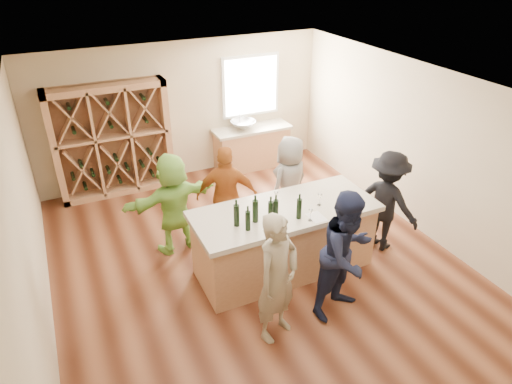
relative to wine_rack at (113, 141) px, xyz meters
name	(u,v)px	position (x,y,z in m)	size (l,w,h in m)	color
floor	(256,265)	(1.50, -3.27, -1.15)	(6.00, 7.00, 0.10)	brown
ceiling	(256,85)	(1.50, -3.27, 1.75)	(6.00, 7.00, 0.10)	white
wall_back	(183,110)	(1.50, 0.28, 0.30)	(6.00, 0.10, 2.80)	#CAB692
wall_front	(438,370)	(1.50, -6.82, 0.30)	(6.00, 0.10, 2.80)	#CAB692
wall_left	(24,236)	(-1.55, -3.27, 0.30)	(0.10, 7.00, 2.80)	#CAB692
wall_right	(420,148)	(4.55, -3.27, 0.30)	(0.10, 7.00, 2.80)	#CAB692
window_frame	(251,86)	(3.00, 0.20, 0.65)	(1.30, 0.06, 1.30)	white
window_pane	(251,86)	(3.00, 0.17, 0.65)	(1.18, 0.01, 1.18)	white
wine_rack	(113,141)	(0.00, 0.00, 0.00)	(2.20, 0.45, 2.20)	#B17C54
back_counter_base	(252,148)	(2.90, -0.07, -0.67)	(1.60, 0.58, 0.86)	#B17C54
back_counter_top	(252,129)	(2.90, -0.07, -0.21)	(1.70, 0.62, 0.06)	#BEB29B
sink	(243,125)	(2.70, -0.07, -0.09)	(0.54, 0.54, 0.19)	silver
faucet	(240,120)	(2.70, 0.11, -0.03)	(0.02, 0.02, 0.30)	silver
tasting_counter_base	(284,242)	(1.83, -3.58, -0.60)	(2.60, 1.00, 1.00)	#B17C54
tasting_counter_top	(285,211)	(1.83, -3.58, -0.06)	(2.72, 1.12, 0.08)	#BEB29B
wine_bottle_a	(236,216)	(1.02, -3.69, 0.14)	(0.08, 0.08, 0.32)	black
wine_bottle_b	(248,221)	(1.12, -3.85, 0.12)	(0.07, 0.07, 0.29)	black
wine_bottle_c	(255,211)	(1.29, -3.71, 0.15)	(0.08, 0.08, 0.33)	black
wine_bottle_d	(271,212)	(1.49, -3.79, 0.13)	(0.08, 0.08, 0.30)	black
wine_bottle_e	(276,210)	(1.57, -3.77, 0.13)	(0.07, 0.07, 0.30)	black
wine_glass_a	(281,223)	(1.53, -4.01, 0.06)	(0.06, 0.06, 0.17)	white
wine_glass_b	(310,215)	(1.99, -4.00, 0.06)	(0.06, 0.06, 0.16)	white
wine_glass_c	(347,206)	(2.56, -4.04, 0.08)	(0.07, 0.07, 0.20)	white
wine_glass_d	(320,200)	(2.33, -3.70, 0.07)	(0.07, 0.07, 0.18)	white
wine_glass_e	(348,198)	(2.73, -3.84, 0.07)	(0.07, 0.07, 0.18)	white
tasting_menu_a	(275,230)	(1.43, -4.01, -0.02)	(0.21, 0.28, 0.00)	white
tasting_menu_b	(316,217)	(2.11, -3.97, -0.02)	(0.21, 0.28, 0.00)	white
tasting_menu_c	(350,208)	(2.69, -3.97, -0.02)	(0.22, 0.31, 0.00)	white
person_near_left	(277,278)	(1.12, -4.71, -0.21)	(0.65, 0.47, 1.78)	gray
person_near_right	(347,255)	(2.14, -4.69, -0.19)	(0.89, 0.49, 1.82)	#191E38
person_server	(386,201)	(3.58, -3.73, -0.26)	(1.09, 0.51, 1.69)	black
person_far_mid	(227,196)	(1.35, -2.52, -0.25)	(1.00, 0.51, 1.71)	#994C19
person_far_right	(290,183)	(2.51, -2.49, -0.27)	(0.81, 0.53, 1.65)	slate
person_far_left	(174,203)	(0.50, -2.36, -0.26)	(1.56, 0.56, 1.69)	#8CC64C
wine_bottle_f	(299,209)	(1.88, -3.88, 0.13)	(0.07, 0.07, 0.30)	black
wine_glass_f	(276,198)	(1.78, -3.38, 0.07)	(0.07, 0.07, 0.18)	white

